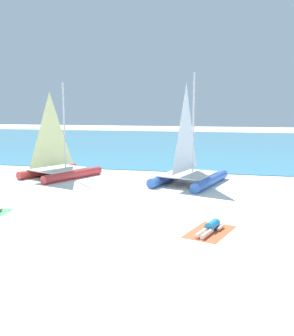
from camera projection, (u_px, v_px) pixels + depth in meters
name	position (u px, v px, depth m)	size (l,w,h in m)	color
ground_plane	(167.00, 175.00, 21.57)	(120.00, 120.00, 0.00)	white
ocean_water	(202.00, 143.00, 41.88)	(120.00, 40.00, 0.05)	teal
sailboat_red	(58.00, 163.00, 20.90)	(3.93, 4.69, 5.22)	#CC3838
sailboat_blue	(189.00, 168.00, 19.05)	(3.74, 4.84, 5.59)	blue
towel_right	(210.00, 232.00, 11.70)	(1.10, 1.90, 0.01)	#EA5933
sunbather_right	(211.00, 227.00, 11.74)	(0.83, 1.54, 0.30)	#268CCC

